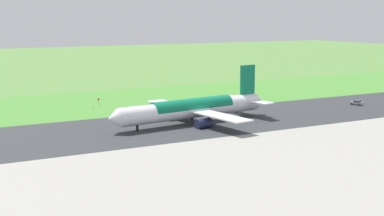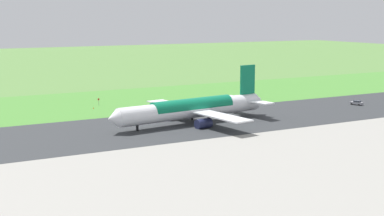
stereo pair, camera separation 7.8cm
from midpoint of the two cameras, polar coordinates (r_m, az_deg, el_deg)
The scene contains 8 objects.
ground_plane at distance 156.61m, azimuth -1.87°, elevation -1.79°, with size 800.00×800.00×0.00m, color #547F3D.
runway_asphalt at distance 156.61m, azimuth -1.87°, elevation -1.78°, with size 600.00×40.04×0.06m, color #2D3033.
apron_concrete at distance 113.30m, azimuth 10.19°, elevation -6.38°, with size 440.00×110.00×0.05m, color gray.
grass_verge_foreground at distance 191.71m, azimuth -7.08°, elevation 0.25°, with size 600.00×80.00×0.04m, color #478534.
airliner_main at distance 158.65m, azimuth 0.10°, elevation -0.04°, with size 54.10×44.41×15.88m.
service_car_followme at distance 199.68m, azimuth 16.67°, elevation 0.53°, with size 2.94×4.54×1.62m.
no_stopping_sign at distance 192.63m, azimuth -9.66°, elevation 0.68°, with size 0.60×0.10×2.52m.
traffic_cone_orange at distance 186.57m, azimuth -10.19°, elevation -0.01°, with size 0.40×0.40×0.55m, color orange.
Camera 1 is at (68.54, 137.38, 30.92)m, focal length 51.50 mm.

